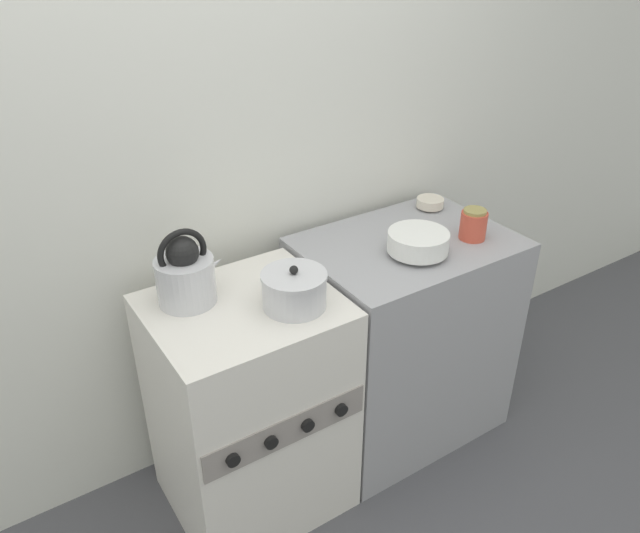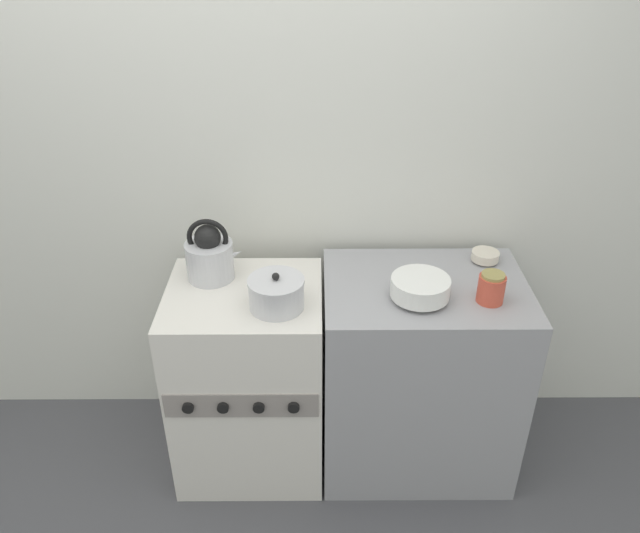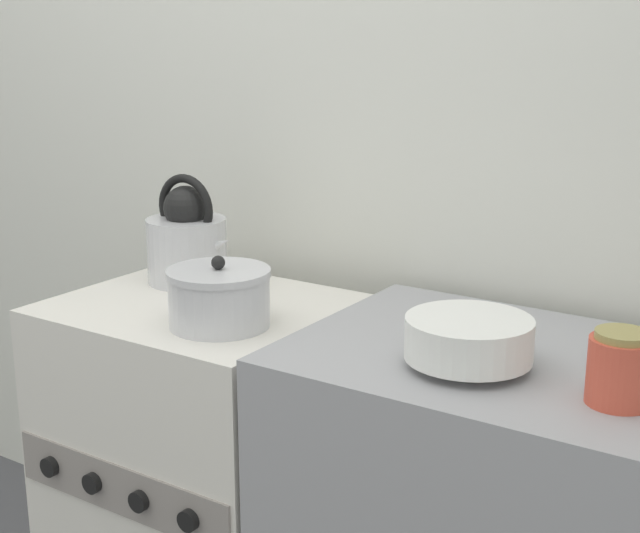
{
  "view_description": "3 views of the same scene",
  "coord_description": "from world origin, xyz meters",
  "px_view_note": "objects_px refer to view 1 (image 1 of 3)",
  "views": [
    {
      "loc": [
        -0.7,
        -1.26,
        1.96
      ],
      "look_at": [
        0.31,
        0.29,
        0.9
      ],
      "focal_mm": 35.0,
      "sensor_mm": 36.0,
      "label": 1
    },
    {
      "loc": [
        0.29,
        -1.74,
        2.18
      ],
      "look_at": [
        0.3,
        0.29,
        0.97
      ],
      "focal_mm": 35.0,
      "sensor_mm": 36.0,
      "label": 2
    },
    {
      "loc": [
        1.24,
        -1.14,
        1.45
      ],
      "look_at": [
        0.29,
        0.3,
        0.99
      ],
      "focal_mm": 50.0,
      "sensor_mm": 36.0,
      "label": 3
    }
  ],
  "objects_px": {
    "enamel_bowl": "(418,242)",
    "stove": "(250,407)",
    "small_ceramic_bowl": "(430,203)",
    "kettle": "(186,274)",
    "cooking_pot": "(294,290)",
    "storage_jar": "(473,224)"
  },
  "relations": [
    {
      "from": "kettle",
      "to": "storage_jar",
      "type": "xyz_separation_m",
      "value": [
        1.06,
        -0.2,
        -0.03
      ]
    },
    {
      "from": "kettle",
      "to": "small_ceramic_bowl",
      "type": "distance_m",
      "value": 1.11
    },
    {
      "from": "enamel_bowl",
      "to": "storage_jar",
      "type": "height_order",
      "value": "storage_jar"
    },
    {
      "from": "enamel_bowl",
      "to": "small_ceramic_bowl",
      "type": "xyz_separation_m",
      "value": [
        0.31,
        0.28,
        -0.02
      ]
    },
    {
      "from": "enamel_bowl",
      "to": "storage_jar",
      "type": "xyz_separation_m",
      "value": [
        0.26,
        -0.02,
        0.01
      ]
    },
    {
      "from": "kettle",
      "to": "cooking_pot",
      "type": "distance_m",
      "value": 0.35
    },
    {
      "from": "stove",
      "to": "storage_jar",
      "type": "relative_size",
      "value": 7.4
    },
    {
      "from": "cooking_pot",
      "to": "small_ceramic_bowl",
      "type": "bearing_deg",
      "value": 19.72
    },
    {
      "from": "stove",
      "to": "enamel_bowl",
      "type": "bearing_deg",
      "value": -6.08
    },
    {
      "from": "kettle",
      "to": "enamel_bowl",
      "type": "xyz_separation_m",
      "value": [
        0.8,
        -0.19,
        -0.03
      ]
    },
    {
      "from": "stove",
      "to": "cooking_pot",
      "type": "height_order",
      "value": "cooking_pot"
    },
    {
      "from": "small_ceramic_bowl",
      "to": "cooking_pot",
      "type": "bearing_deg",
      "value": -160.28
    },
    {
      "from": "storage_jar",
      "to": "cooking_pot",
      "type": "bearing_deg",
      "value": -179.38
    },
    {
      "from": "kettle",
      "to": "small_ceramic_bowl",
      "type": "xyz_separation_m",
      "value": [
        1.11,
        0.09,
        -0.06
      ]
    },
    {
      "from": "kettle",
      "to": "cooking_pot",
      "type": "relative_size",
      "value": 1.23
    },
    {
      "from": "cooking_pot",
      "to": "small_ceramic_bowl",
      "type": "relative_size",
      "value": 1.87
    },
    {
      "from": "stove",
      "to": "kettle",
      "type": "height_order",
      "value": "kettle"
    },
    {
      "from": "cooking_pot",
      "to": "storage_jar",
      "type": "bearing_deg",
      "value": 0.62
    },
    {
      "from": "stove",
      "to": "enamel_bowl",
      "type": "xyz_separation_m",
      "value": [
        0.67,
        -0.07,
        0.5
      ]
    },
    {
      "from": "enamel_bowl",
      "to": "stove",
      "type": "bearing_deg",
      "value": 173.92
    },
    {
      "from": "kettle",
      "to": "cooking_pot",
      "type": "bearing_deg",
      "value": -38.07
    },
    {
      "from": "kettle",
      "to": "stove",
      "type": "bearing_deg",
      "value": -41.15
    }
  ]
}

